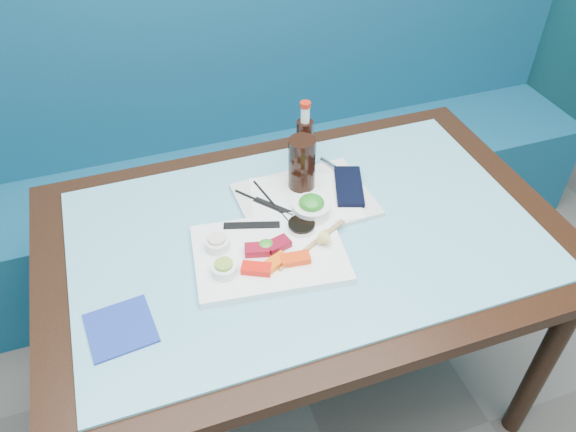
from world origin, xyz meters
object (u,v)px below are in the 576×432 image
object	(u,v)px
dining_table	(305,255)
cola_glass	(302,164)
seaweed_bowl	(311,210)
cola_bottle_body	(305,142)
booth_bench	(233,168)
blue_napkin	(121,328)
serving_tray	(305,200)
sashimi_plate	(269,254)

from	to	relation	value
dining_table	cola_glass	bearing A→B (deg)	73.25
seaweed_bowl	cola_bottle_body	size ratio (longest dim) A/B	0.71
booth_bench	cola_glass	distance (m)	0.82
booth_bench	blue_napkin	xyz separation A→B (m)	(-0.50, -1.00, 0.39)
cola_glass	cola_bottle_body	distance (m)	0.14
dining_table	blue_napkin	world-z (taller)	blue_napkin
booth_bench	serving_tray	distance (m)	0.82
blue_napkin	seaweed_bowl	bearing A→B (deg)	20.81
dining_table	sashimi_plate	bearing A→B (deg)	-154.57
dining_table	cola_bottle_body	size ratio (longest dim) A/B	9.77
seaweed_bowl	blue_napkin	size ratio (longest dim) A/B	0.70
seaweed_bowl	cola_glass	bearing A→B (deg)	81.25
dining_table	sashimi_plate	size ratio (longest dim) A/B	3.71
seaweed_bowl	serving_tray	bearing A→B (deg)	82.41
blue_napkin	serving_tray	bearing A→B (deg)	27.05
booth_bench	sashimi_plate	bearing A→B (deg)	-97.56
serving_tray	cola_bottle_body	distance (m)	0.20
serving_tray	cola_glass	bearing A→B (deg)	77.84
seaweed_bowl	blue_napkin	world-z (taller)	seaweed_bowl
booth_bench	cola_glass	world-z (taller)	booth_bench
dining_table	sashimi_plate	world-z (taller)	sashimi_plate
sashimi_plate	seaweed_bowl	world-z (taller)	seaweed_bowl
serving_tray	cola_bottle_body	world-z (taller)	cola_bottle_body
blue_napkin	booth_bench	bearing A→B (deg)	63.31
booth_bench	blue_napkin	size ratio (longest dim) A/B	20.70
cola_glass	cola_bottle_body	size ratio (longest dim) A/B	1.11
cola_bottle_body	blue_napkin	distance (m)	0.77
seaweed_bowl	cola_glass	world-z (taller)	cola_glass
booth_bench	cola_bottle_body	size ratio (longest dim) A/B	20.93
sashimi_plate	serving_tray	distance (m)	0.24
dining_table	seaweed_bowl	distance (m)	0.14
sashimi_plate	cola_glass	world-z (taller)	cola_glass
seaweed_bowl	cola_glass	size ratio (longest dim) A/B	0.64
cola_glass	booth_bench	bearing A→B (deg)	94.41
serving_tray	seaweed_bowl	bearing A→B (deg)	-99.45
sashimi_plate	cola_bottle_body	distance (m)	0.42
sashimi_plate	blue_napkin	distance (m)	0.40
dining_table	seaweed_bowl	bearing A→B (deg)	52.60
dining_table	sashimi_plate	xyz separation A→B (m)	(-0.12, -0.06, 0.10)
booth_bench	cola_glass	xyz separation A→B (m)	(0.05, -0.67, 0.48)
blue_napkin	dining_table	bearing A→B (deg)	17.84
serving_tray	blue_napkin	bearing A→B (deg)	-154.81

